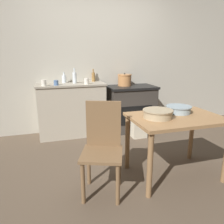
{
  "coord_description": "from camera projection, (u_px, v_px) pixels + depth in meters",
  "views": [
    {
      "loc": [
        -0.88,
        -2.44,
        1.39
      ],
      "look_at": [
        0.0,
        0.45,
        0.59
      ],
      "focal_mm": 35.0,
      "sensor_mm": 36.0,
      "label": 1
    }
  ],
  "objects": [
    {
      "name": "counter_cabinet",
      "position": [
        72.0,
        110.0,
        3.81
      ],
      "size": [
        1.15,
        0.52,
        0.91
      ],
      "color": "#B2A893",
      "rests_on": "ground_plane"
    },
    {
      "name": "work_table",
      "position": [
        176.0,
        126.0,
        2.46
      ],
      "size": [
        1.02,
        0.71,
        0.72
      ],
      "color": "#997047",
      "rests_on": "ground_plane"
    },
    {
      "name": "wall_back",
      "position": [
        94.0,
        61.0,
        4.0
      ],
      "size": [
        8.0,
        0.07,
        2.55
      ],
      "color": "#B2AD9E",
      "rests_on": "ground_plane"
    },
    {
      "name": "ground_plane",
      "position": [
        122.0,
        164.0,
        2.86
      ],
      "size": [
        14.0,
        14.0,
        0.0
      ],
      "primitive_type": "plane",
      "color": "brown"
    },
    {
      "name": "stove",
      "position": [
        131.0,
        108.0,
        4.1
      ],
      "size": [
        0.87,
        0.6,
        0.83
      ],
      "color": "#38332D",
      "rests_on": "ground_plane"
    },
    {
      "name": "cup_center_left",
      "position": [
        44.0,
        83.0,
        3.4
      ],
      "size": [
        0.08,
        0.08,
        0.1
      ],
      "primitive_type": "cylinder",
      "color": "silver",
      "rests_on": "counter_cabinet"
    },
    {
      "name": "cup_center",
      "position": [
        87.0,
        81.0,
        3.61
      ],
      "size": [
        0.08,
        0.08,
        0.1
      ],
      "primitive_type": "cylinder",
      "color": "silver",
      "rests_on": "counter_cabinet"
    },
    {
      "name": "flour_sack",
      "position": [
        139.0,
        126.0,
        3.74
      ],
      "size": [
        0.25,
        0.17,
        0.4
      ],
      "primitive_type": "cube",
      "color": "beige",
      "rests_on": "ground_plane"
    },
    {
      "name": "bottle_far_left",
      "position": [
        75.0,
        77.0,
        3.72
      ],
      "size": [
        0.07,
        0.07,
        0.26
      ],
      "color": "silver",
      "rests_on": "counter_cabinet"
    },
    {
      "name": "bottle_left",
      "position": [
        64.0,
        79.0,
        3.77
      ],
      "size": [
        0.08,
        0.08,
        0.18
      ],
      "color": "silver",
      "rests_on": "counter_cabinet"
    },
    {
      "name": "bottle_mid_left",
      "position": [
        93.0,
        77.0,
        3.95
      ],
      "size": [
        0.06,
        0.06,
        0.22
      ],
      "color": "olive",
      "rests_on": "counter_cabinet"
    },
    {
      "name": "mixing_bowl_small",
      "position": [
        158.0,
        113.0,
        2.37
      ],
      "size": [
        0.33,
        0.33,
        0.09
      ],
      "color": "tan",
      "rests_on": "work_table"
    },
    {
      "name": "mixing_bowl_large",
      "position": [
        179.0,
        109.0,
        2.58
      ],
      "size": [
        0.3,
        0.3,
        0.08
      ],
      "color": "#93A8B2",
      "rests_on": "work_table"
    },
    {
      "name": "stock_pot",
      "position": [
        125.0,
        80.0,
        4.0
      ],
      "size": [
        0.26,
        0.26,
        0.23
      ],
      "color": "#B77A47",
      "rests_on": "stove"
    },
    {
      "name": "cup_center_right",
      "position": [
        56.0,
        83.0,
        3.47
      ],
      "size": [
        0.07,
        0.07,
        0.08
      ],
      "primitive_type": "cylinder",
      "color": "#4C6B99",
      "rests_on": "counter_cabinet"
    },
    {
      "name": "chair",
      "position": [
        103.0,
        146.0,
        2.21
      ],
      "size": [
        0.52,
        0.52,
        0.94
      ],
      "rotation": [
        0.0,
        0.0,
        -0.36
      ],
      "color": "brown",
      "rests_on": "ground_plane"
    }
  ]
}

